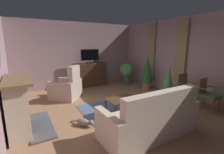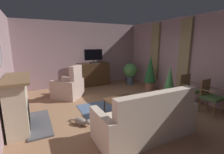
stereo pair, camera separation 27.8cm
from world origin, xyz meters
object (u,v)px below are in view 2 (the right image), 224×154
Objects in this scene: side_chair_far_end at (210,95)px; potted_plant_small_fern_corner at (169,85)px; fireplace at (19,104)px; side_chair_nearest_door at (188,88)px; potted_plant_leafy_by_curtain at (150,71)px; cat at (82,121)px; tv_remote at (123,100)px; potted_plant_tall_palm_by_window at (130,71)px; television at (94,56)px; coffee_table at (121,100)px; armchair_in_far_corner at (69,88)px; tv_cabinet at (94,75)px; sofa_floral at (147,121)px.

potted_plant_small_fern_corner reaches higher than side_chair_far_end.
fireplace is 4.73m from side_chair_nearest_door.
potted_plant_leafy_by_curtain is 2.54× the size of cat.
tv_remote is 3.45m from potted_plant_tall_palm_by_window.
potted_plant_leafy_by_curtain reaches higher than side_chair_far_end.
side_chair_nearest_door is at bearing -8.82° from fireplace.
television reaches higher than coffee_table.
television is 0.83× the size of potted_plant_tall_palm_by_window.
fireplace is 1.19× the size of armchair_in_far_corner.
sofa_floral is at bearing -96.36° from tv_cabinet.
tv_cabinet is at bearing 44.78° from fireplace.
television reaches higher than tv_cabinet.
coffee_table is at bearing -65.36° from armchair_in_far_corner.
side_chair_nearest_door is at bearing -3.54° from cat.
potted_plant_tall_palm_by_window is (-0.18, 1.17, -0.18)m from potted_plant_leafy_by_curtain.
potted_plant_leafy_by_curtain reaches higher than tv_cabinet.
coffee_table is 2.27m from armchair_in_far_corner.
sofa_floral is at bearing -130.98° from potted_plant_leafy_by_curtain.
television reaches higher than tv_remote.
sofa_floral is 3.34m from armchair_in_far_corner.
potted_plant_leafy_by_curtain reaches higher than side_chair_nearest_door.
television is (2.84, 2.77, 0.80)m from fireplace.
sofa_floral is 2.33m from side_chair_far_end.
fireplace is 0.69× the size of sofa_floral.
sofa_floral is 2.09× the size of potted_plant_tall_palm_by_window.
potted_plant_small_fern_corner is at bearing -43.71° from armchair_in_far_corner.
cat is (-1.56, -3.28, -1.27)m from television.
fireplace is 1.74× the size of television.
side_chair_nearest_door reaches higher than side_chair_far_end.
coffee_table is at bearing -146.53° from potted_plant_leafy_by_curtain.
side_chair_far_end is at bearing 92.98° from tv_remote.
side_chair_nearest_door is at bearing -62.64° from tv_cabinet.
tv_cabinet is 0.67× the size of sofa_floral.
television is 0.66× the size of potted_plant_small_fern_corner.
side_chair_far_end is at bearing -66.71° from tv_cabinet.
potted_plant_leafy_by_curtain is at bearing 33.47° from coffee_table.
fireplace is at bearing -153.60° from potted_plant_tall_palm_by_window.
potted_plant_leafy_by_curtain reaches higher than cat.
coffee_table is at bearing -97.69° from tv_cabinet.
fireplace is 2.20m from armchair_in_far_corner.
tv_cabinet is at bearing 135.05° from potted_plant_leafy_by_curtain.
side_chair_far_end is at bearing -43.29° from potted_plant_small_fern_corner.
coffee_table is at bearing -97.81° from television.
potted_plant_tall_palm_by_window reaches higher than cat.
coffee_table is at bearing -127.71° from potted_plant_tall_palm_by_window.
coffee_table is at bearing 172.67° from side_chair_nearest_door.
fireplace is at bearing 146.04° from sofa_floral.
potted_plant_leafy_by_curtain is at bearing 66.75° from potted_plant_small_fern_corner.
potted_plant_leafy_by_curtain is (-0.05, 1.76, 0.28)m from side_chair_nearest_door.
tv_cabinet is 0.87m from television.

